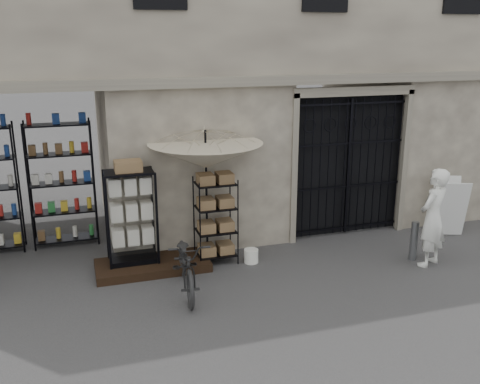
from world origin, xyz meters
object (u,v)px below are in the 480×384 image
object	(u,v)px
market_umbrella	(206,149)
white_bucket	(251,256)
bicycle	(188,290)
steel_bollard	(414,241)
display_cabinet	(132,222)
wire_rack	(216,221)
shopkeeper	(428,264)
easel_sign	(450,207)

from	to	relation	value
market_umbrella	white_bucket	xyz separation A→B (m)	(0.72, -0.43, -1.98)
bicycle	steel_bollard	xyz separation A→B (m)	(4.29, -0.03, 0.37)
display_cabinet	wire_rack	world-z (taller)	display_cabinet
market_umbrella	bicycle	xyz separation A→B (m)	(-0.64, -1.19, -2.11)
display_cabinet	wire_rack	distance (m)	1.51
bicycle	shopkeeper	size ratio (longest dim) A/B	1.02
wire_rack	white_bucket	world-z (taller)	wire_rack
market_umbrella	bicycle	size ratio (longest dim) A/B	1.59
display_cabinet	bicycle	world-z (taller)	display_cabinet
display_cabinet	market_umbrella	bearing A→B (deg)	-10.31
wire_rack	shopkeeper	world-z (taller)	wire_rack
wire_rack	shopkeeper	distance (m)	3.98
display_cabinet	shopkeeper	size ratio (longest dim) A/B	0.99
market_umbrella	white_bucket	world-z (taller)	market_umbrella
bicycle	easel_sign	bearing A→B (deg)	14.57
wire_rack	bicycle	distance (m)	1.49
shopkeeper	wire_rack	bearing A→B (deg)	-46.44
market_umbrella	easel_sign	xyz separation A→B (m)	(5.14, -0.29, -1.50)
display_cabinet	bicycle	size ratio (longest dim) A/B	0.98
wire_rack	bicycle	bearing A→B (deg)	-109.82
display_cabinet	steel_bollard	world-z (taller)	display_cabinet
bicycle	white_bucket	bearing A→B (deg)	34.95
display_cabinet	wire_rack	xyz separation A→B (m)	(1.50, -0.12, -0.11)
market_umbrella	steel_bollard	world-z (taller)	market_umbrella
white_bucket	bicycle	size ratio (longest dim) A/B	0.14
market_umbrella	steel_bollard	size ratio (longest dim) A/B	3.92
market_umbrella	bicycle	bearing A→B (deg)	-118.33
wire_rack	market_umbrella	size ratio (longest dim) A/B	0.55
white_bucket	easel_sign	bearing A→B (deg)	1.73
wire_rack	bicycle	size ratio (longest dim) A/B	0.87
wire_rack	shopkeeper	size ratio (longest dim) A/B	0.88
display_cabinet	wire_rack	bearing A→B (deg)	-17.17
wire_rack	market_umbrella	world-z (taller)	market_umbrella
market_umbrella	shopkeeper	world-z (taller)	market_umbrella
market_umbrella	shopkeeper	distance (m)	4.59
display_cabinet	market_umbrella	xyz separation A→B (m)	(1.38, 0.05, 1.21)
bicycle	steel_bollard	bearing A→B (deg)	5.40
white_bucket	steel_bollard	size ratio (longest dim) A/B	0.35
market_umbrella	white_bucket	size ratio (longest dim) A/B	11.08
market_umbrella	bicycle	world-z (taller)	market_umbrella
wire_rack	bicycle	xyz separation A→B (m)	(-0.76, -1.02, -0.78)
steel_bollard	shopkeeper	distance (m)	0.49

